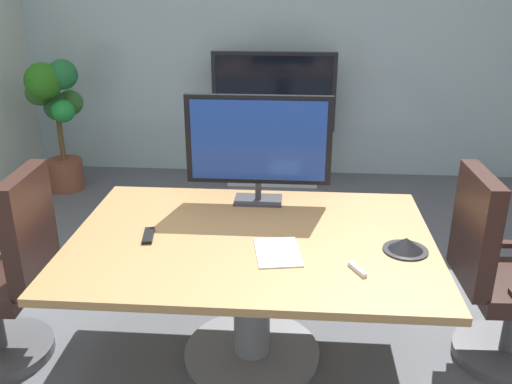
# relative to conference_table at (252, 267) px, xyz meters

# --- Properties ---
(ground_plane) EXTENTS (7.59, 7.59, 0.00)m
(ground_plane) POSITION_rel_conference_table_xyz_m (-0.00, -0.15, -0.56)
(ground_plane) COLOR #515459
(wall_back_glass_partition) EXTENTS (5.24, 0.10, 2.77)m
(wall_back_glass_partition) POSITION_rel_conference_table_xyz_m (-0.00, 3.14, 0.83)
(wall_back_glass_partition) COLOR #9EB2B7
(wall_back_glass_partition) RESTS_ON ground
(conference_table) EXTENTS (1.86, 1.31, 0.74)m
(conference_table) POSITION_rel_conference_table_xyz_m (0.00, 0.00, 0.00)
(conference_table) COLOR olive
(conference_table) RESTS_ON ground
(office_chair_left) EXTENTS (0.61, 0.58, 1.09)m
(office_chair_left) POSITION_rel_conference_table_xyz_m (-1.31, -0.11, -0.10)
(office_chair_left) COLOR #4C4C51
(office_chair_left) RESTS_ON ground
(office_chair_right) EXTENTS (0.60, 0.58, 1.09)m
(office_chair_right) POSITION_rel_conference_table_xyz_m (1.31, 0.07, -0.10)
(office_chair_right) COLOR #4C4C51
(office_chair_right) RESTS_ON ground
(tv_monitor) EXTENTS (0.84, 0.18, 0.64)m
(tv_monitor) POSITION_rel_conference_table_xyz_m (-0.01, 0.48, 0.54)
(tv_monitor) COLOR #333338
(tv_monitor) RESTS_ON conference_table
(wall_display_unit) EXTENTS (1.20, 0.36, 1.31)m
(wall_display_unit) POSITION_rel_conference_table_xyz_m (-0.02, 2.78, -0.12)
(wall_display_unit) COLOR #B7BABC
(wall_display_unit) RESTS_ON ground
(potted_plant) EXTENTS (0.50, 0.55, 1.27)m
(potted_plant) POSITION_rel_conference_table_xyz_m (-2.05, 2.41, 0.23)
(potted_plant) COLOR brown
(potted_plant) RESTS_ON ground
(conference_phone) EXTENTS (0.22, 0.22, 0.07)m
(conference_phone) POSITION_rel_conference_table_xyz_m (0.76, -0.10, 0.21)
(conference_phone) COLOR black
(conference_phone) RESTS_ON conference_table
(remote_control) EXTENTS (0.08, 0.18, 0.02)m
(remote_control) POSITION_rel_conference_table_xyz_m (-0.53, -0.04, 0.19)
(remote_control) COLOR black
(remote_control) RESTS_ON conference_table
(whiteboard_marker) EXTENTS (0.08, 0.12, 0.02)m
(whiteboard_marker) POSITION_rel_conference_table_xyz_m (0.51, -0.31, 0.19)
(whiteboard_marker) COLOR silver
(whiteboard_marker) RESTS_ON conference_table
(paper_notepad) EXTENTS (0.26, 0.33, 0.01)m
(paper_notepad) POSITION_rel_conference_table_xyz_m (0.14, -0.17, 0.18)
(paper_notepad) COLOR white
(paper_notepad) RESTS_ON conference_table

